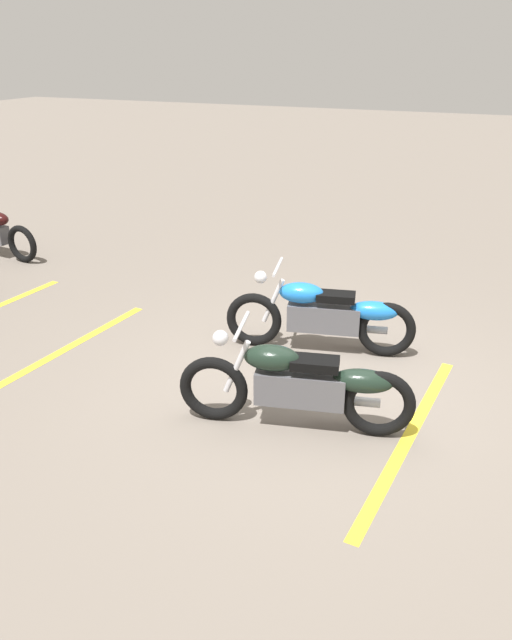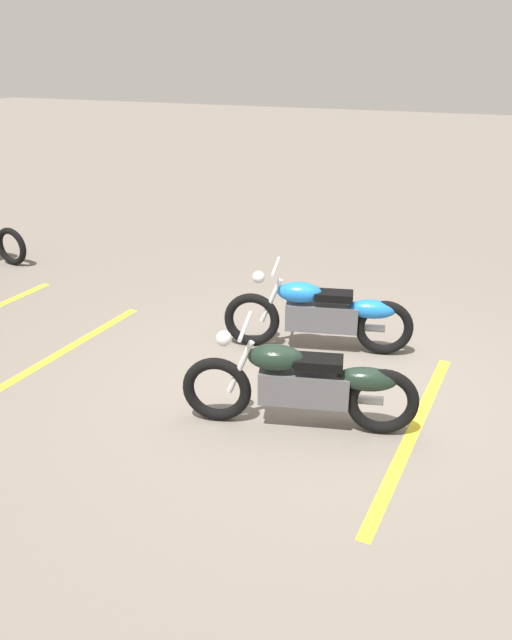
% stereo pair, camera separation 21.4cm
% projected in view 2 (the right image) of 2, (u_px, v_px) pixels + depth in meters
% --- Properties ---
extents(ground_plane, '(60.00, 60.00, 0.00)m').
position_uv_depth(ground_plane, '(320.00, 385.00, 6.76)').
color(ground_plane, slate).
extents(motorcycle_bright_foreground, '(2.20, 0.77, 1.04)m').
position_uv_depth(motorcycle_bright_foreground, '(322.00, 314.00, 7.37)').
color(motorcycle_bright_foreground, black).
rests_on(motorcycle_bright_foreground, ground).
extents(motorcycle_dark_foreground, '(2.20, 0.78, 1.04)m').
position_uv_depth(motorcycle_dark_foreground, '(305.00, 384.00, 5.86)').
color(motorcycle_dark_foreground, black).
rests_on(motorcycle_dark_foreground, ground).
extents(parking_stripe_near, '(0.38, 3.20, 0.01)m').
position_uv_depth(parking_stripe_near, '(413.00, 432.00, 5.96)').
color(parking_stripe_near, yellow).
rests_on(parking_stripe_near, ground).
extents(parking_stripe_mid, '(0.38, 3.20, 0.01)m').
position_uv_depth(parking_stripe_mid, '(52.00, 358.00, 7.35)').
color(parking_stripe_mid, yellow).
rests_on(parking_stripe_mid, ground).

